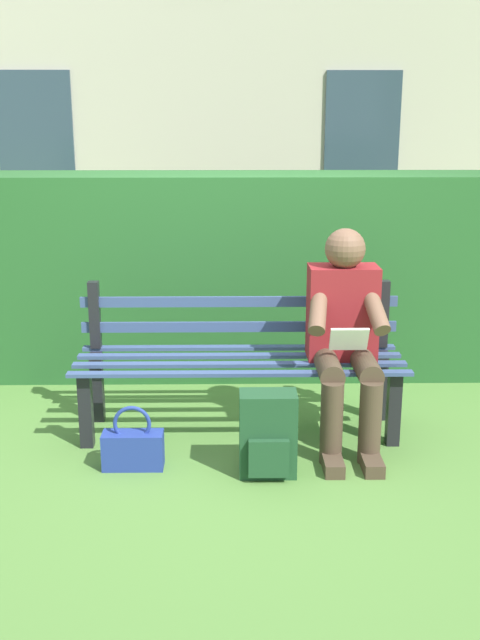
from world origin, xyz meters
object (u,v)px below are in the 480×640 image
at_px(person_seated, 345,333).
at_px(backpack, 268,435).
at_px(park_bench, 240,359).
at_px(handbag, 133,448).

relative_size(person_seated, backpack, 2.70).
distance_m(park_bench, person_seated, 0.63).
bearing_deg(person_seated, backpack, 44.08).
bearing_deg(park_bench, handbag, 42.60).
distance_m(park_bench, backpack, 0.64).
height_order(person_seated, backpack, person_seated).
xyz_separation_m(person_seated, handbag, (1.12, 0.34, -0.51)).
bearing_deg(backpack, park_bench, -77.19).
distance_m(person_seated, handbag, 1.28).
xyz_separation_m(person_seated, backpack, (0.43, 0.42, -0.41)).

